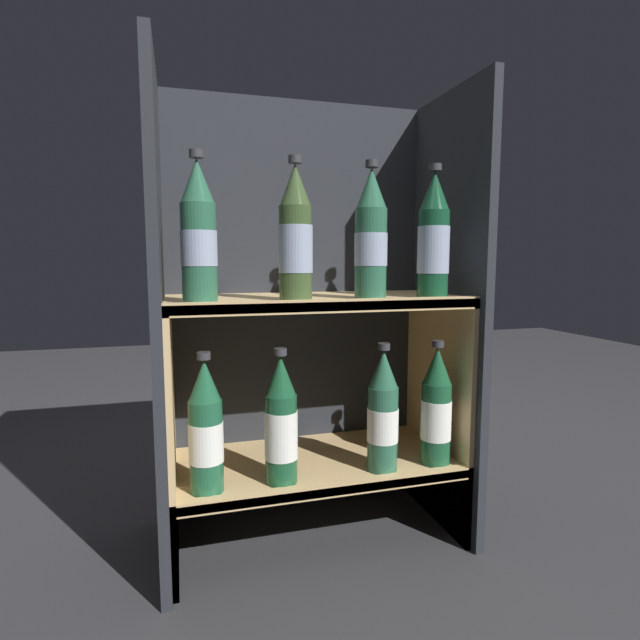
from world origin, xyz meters
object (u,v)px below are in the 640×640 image
object	(u,v)px
bottle_upper_front_0	(199,236)
bottle_upper_front_1	(296,238)
bottle_upper_front_3	(433,240)
bottle_lower_front_0	(206,431)
bottle_upper_front_2	(371,238)
bottle_lower_front_2	(383,414)
bottle_lower_front_3	(436,410)
bottle_lower_front_1	(281,424)

from	to	relation	value
bottle_upper_front_0	bottle_upper_front_1	xyz separation A→B (m)	(0.18, 0.00, -0.00)
bottle_upper_front_0	bottle_upper_front_3	world-z (taller)	same
bottle_lower_front_0	bottle_upper_front_2	bearing A→B (deg)	-0.00
bottle_lower_front_2	bottle_lower_front_0	bearing A→B (deg)	180.00
bottle_upper_front_2	bottle_upper_front_3	bearing A→B (deg)	0.00
bottle_upper_front_0	bottle_upper_front_2	xyz separation A→B (m)	(0.34, 0.00, -0.00)
bottle_upper_front_0	bottle_lower_front_2	world-z (taller)	bottle_upper_front_0
bottle_lower_front_3	bottle_upper_front_3	bearing A→B (deg)	180.00
bottle_upper_front_2	bottle_upper_front_3	distance (m)	0.14
bottle_upper_front_0	bottle_lower_front_1	world-z (taller)	bottle_upper_front_0
bottle_upper_front_2	bottle_lower_front_0	size ratio (longest dim) A/B	1.00
bottle_lower_front_1	bottle_upper_front_2	bearing A→B (deg)	0.00
bottle_upper_front_1	bottle_lower_front_3	bearing A→B (deg)	-0.00
bottle_upper_front_0	bottle_lower_front_0	size ratio (longest dim) A/B	1.00
bottle_upper_front_1	bottle_lower_front_0	world-z (taller)	bottle_upper_front_1
bottle_upper_front_3	bottle_upper_front_1	bearing A→B (deg)	180.00
bottle_upper_front_1	bottle_lower_front_2	world-z (taller)	bottle_upper_front_1
bottle_lower_front_1	bottle_lower_front_3	distance (m)	0.35
bottle_lower_front_0	bottle_lower_front_1	xyz separation A→B (m)	(0.15, -0.00, -0.00)
bottle_upper_front_1	bottle_lower_front_0	bearing A→B (deg)	180.00
bottle_upper_front_3	bottle_lower_front_3	bearing A→B (deg)	0.00
bottle_upper_front_2	bottle_lower_front_0	distance (m)	0.50
bottle_upper_front_3	bottle_lower_front_2	size ratio (longest dim) A/B	1.00
bottle_lower_front_2	bottle_lower_front_3	size ratio (longest dim) A/B	1.00
bottle_upper_front_2	bottle_lower_front_2	xyz separation A→B (m)	(0.03, 0.00, -0.37)
bottle_upper_front_0	bottle_upper_front_2	size ratio (longest dim) A/B	1.00
bottle_lower_front_2	bottle_lower_front_3	bearing A→B (deg)	0.00
bottle_lower_front_1	bottle_lower_front_2	xyz separation A→B (m)	(0.22, 0.00, 0.00)
bottle_upper_front_3	bottle_lower_front_3	xyz separation A→B (m)	(0.02, 0.00, -0.37)
bottle_upper_front_0	bottle_lower_front_0	world-z (taller)	bottle_upper_front_0
bottle_upper_front_0	bottle_lower_front_1	xyz separation A→B (m)	(0.15, 0.00, -0.37)
bottle_lower_front_3	bottle_lower_front_0	bearing A→B (deg)	180.00
bottle_upper_front_1	bottle_lower_front_1	xyz separation A→B (m)	(-0.03, -0.00, -0.37)
bottle_lower_front_0	bottle_lower_front_3	size ratio (longest dim) A/B	1.00
bottle_upper_front_0	bottle_lower_front_2	distance (m)	0.52
bottle_upper_front_0	bottle_lower_front_1	distance (m)	0.40
bottle_upper_front_0	bottle_lower_front_3	world-z (taller)	bottle_upper_front_0
bottle_lower_front_1	bottle_upper_front_3	bearing A→B (deg)	0.00
bottle_lower_front_0	bottle_lower_front_2	bearing A→B (deg)	-0.00
bottle_lower_front_0	bottle_lower_front_3	bearing A→B (deg)	-0.00
bottle_upper_front_0	bottle_lower_front_0	distance (m)	0.37
bottle_upper_front_1	bottle_lower_front_3	size ratio (longest dim) A/B	1.00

